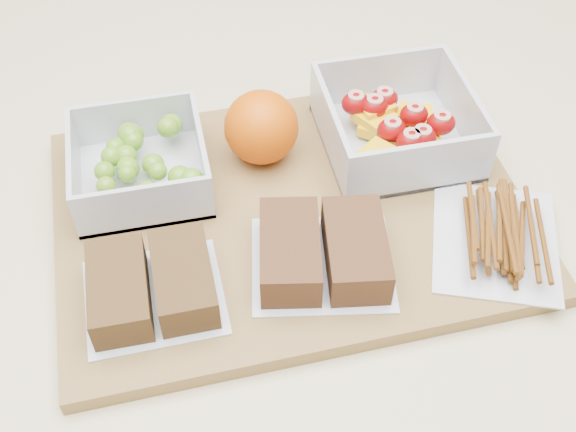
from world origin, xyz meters
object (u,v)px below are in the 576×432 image
sandwich_bag_left (152,286)px  pretzel_bag (498,231)px  orange (261,127)px  sandwich_bag_center (323,251)px  fruit_container (396,126)px  grape_container (142,163)px  cutting_board (291,213)px

sandwich_bag_left → pretzel_bag: 0.29m
orange → sandwich_bag_center: bearing=-80.5°
sandwich_bag_left → fruit_container: bearing=28.6°
orange → grape_container: bearing=-175.2°
orange → sandwich_bag_center: (0.02, -0.14, -0.02)m
grape_container → pretzel_bag: grape_container is taller
orange → sandwich_bag_left: (-0.12, -0.15, -0.02)m
sandwich_bag_center → cutting_board: bearing=99.6°
grape_container → orange: orange is taller
fruit_container → cutting_board: bearing=-152.4°
orange → sandwich_bag_left: size_ratio=0.62×
cutting_board → sandwich_bag_center: 0.07m
grape_container → sandwich_bag_left: 0.14m
cutting_board → fruit_container: (0.12, 0.06, 0.03)m
sandwich_bag_left → sandwich_bag_center: sandwich_bag_center is taller
cutting_board → grape_container: bearing=151.9°
cutting_board → sandwich_bag_left: sandwich_bag_left is taller
grape_container → sandwich_bag_left: grape_container is taller
pretzel_bag → sandwich_bag_center: bearing=177.2°
grape_container → sandwich_bag_center: size_ratio=0.89×
cutting_board → grape_container: size_ratio=3.49×
fruit_container → sandwich_bag_left: 0.28m
orange → pretzel_bag: orange is taller
grape_container → pretzel_bag: (0.29, -0.14, -0.01)m
pretzel_bag → fruit_container: bearing=108.9°
fruit_container → orange: size_ratio=1.98×
grape_container → pretzel_bag: 0.32m
cutting_board → orange: bearing=98.2°
fruit_container → sandwich_bag_left: (-0.25, -0.13, -0.01)m
fruit_container → sandwich_bag_left: size_ratio=1.23×
cutting_board → orange: orange is taller
fruit_container → orange: orange is taller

